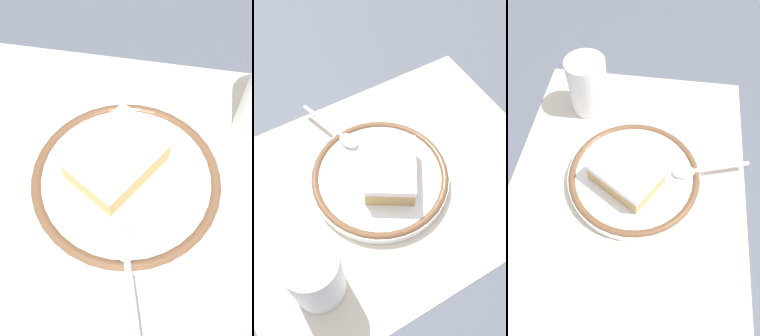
{
  "view_description": "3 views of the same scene",
  "coord_description": "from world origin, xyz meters",
  "views": [
    {
      "loc": [
        0.04,
        -0.21,
        0.38
      ],
      "look_at": [
        0.01,
        -0.01,
        0.04
      ],
      "focal_mm": 40.01,
      "sensor_mm": 36.0,
      "label": 1
    },
    {
      "loc": [
        0.16,
        0.25,
        0.51
      ],
      "look_at": [
        0.01,
        -0.01,
        0.04
      ],
      "focal_mm": 40.45,
      "sensor_mm": 36.0,
      "label": 2
    },
    {
      "loc": [
        -0.25,
        -0.05,
        0.45
      ],
      "look_at": [
        0.01,
        -0.01,
        0.04
      ],
      "focal_mm": 33.61,
      "sensor_mm": 36.0,
      "label": 3
    }
  ],
  "objects": [
    {
      "name": "ground_plane",
      "position": [
        0.0,
        0.0,
        0.0
      ],
      "size": [
        2.4,
        2.4,
        0.0
      ],
      "primitive_type": "plane",
      "color": "#4C515B"
    },
    {
      "name": "spoon",
      "position": [
        0.03,
        -0.11,
        0.02
      ],
      "size": [
        0.05,
        0.13,
        0.01
      ],
      "color": "silver",
      "rests_on": "plate"
    },
    {
      "name": "cup",
      "position": [
        0.16,
        0.09,
        0.05
      ],
      "size": [
        0.07,
        0.07,
        0.1
      ],
      "color": "white",
      "rests_on": "placemat"
    },
    {
      "name": "cake_slice",
      "position": [
        -0.01,
        0.0,
        0.04
      ],
      "size": [
        0.12,
        0.13,
        0.04
      ],
      "color": "tan",
      "rests_on": "plate"
    },
    {
      "name": "napkin",
      "position": [
        -0.16,
        0.09,
        0.0
      ],
      "size": [
        0.16,
        0.16,
        0.0
      ],
      "primitive_type": "cube",
      "rotation": [
        0.0,
        0.0,
        2.17
      ],
      "color": "white",
      "rests_on": "placemat"
    },
    {
      "name": "plate",
      "position": [
        0.01,
        -0.01,
        0.01
      ],
      "size": [
        0.21,
        0.21,
        0.02
      ],
      "color": "white",
      "rests_on": "placemat"
    },
    {
      "name": "sugar_packet",
      "position": [
        -0.2,
        0.04,
        0.0
      ],
      "size": [
        0.05,
        0.06,
        0.01
      ],
      "primitive_type": "cube",
      "rotation": [
        0.0,
        0.0,
        4.18
      ],
      "color": "white",
      "rests_on": "placemat"
    },
    {
      "name": "placemat",
      "position": [
        0.0,
        0.0,
        0.0
      ],
      "size": [
        0.51,
        0.38,
        0.0
      ],
      "primitive_type": "cube",
      "color": "beige",
      "rests_on": "ground_plane"
    }
  ]
}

